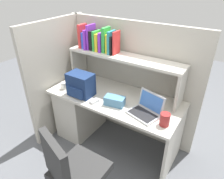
# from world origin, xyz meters

# --- Properties ---
(ground_plane) EXTENTS (8.00, 8.00, 0.00)m
(ground_plane) POSITION_xyz_m (0.00, 0.00, 0.00)
(ground_plane) COLOR #595B60
(desk) EXTENTS (1.60, 0.70, 0.73)m
(desk) POSITION_xyz_m (-0.39, 0.00, 0.40)
(desk) COLOR beige
(desk) RESTS_ON ground_plane
(cubicle_partition_rear) EXTENTS (1.84, 0.05, 1.55)m
(cubicle_partition_rear) POSITION_xyz_m (0.00, 0.38, 0.78)
(cubicle_partition_rear) COLOR #B2ADA0
(cubicle_partition_rear) RESTS_ON ground_plane
(cubicle_partition_left) EXTENTS (0.05, 1.06, 1.55)m
(cubicle_partition_left) POSITION_xyz_m (-0.85, -0.05, 0.78)
(cubicle_partition_left) COLOR #B2ADA0
(cubicle_partition_left) RESTS_ON ground_plane
(overhead_hutch) EXTENTS (1.44, 0.28, 0.45)m
(overhead_hutch) POSITION_xyz_m (0.00, 0.20, 1.08)
(overhead_hutch) COLOR #BCB7AC
(overhead_hutch) RESTS_ON desk
(reference_books_on_shelf) EXTENTS (0.52, 0.18, 0.30)m
(reference_books_on_shelf) POSITION_xyz_m (-0.37, 0.20, 1.30)
(reference_books_on_shelf) COLOR red
(reference_books_on_shelf) RESTS_ON overhead_hutch
(laptop) EXTENTS (0.37, 0.33, 0.22)m
(laptop) POSITION_xyz_m (0.46, -0.11, 0.78)
(laptop) COLOR #B7BABF
(laptop) RESTS_ON desk
(backpack) EXTENTS (0.30, 0.23, 0.27)m
(backpack) POSITION_xyz_m (-0.36, -0.18, 0.86)
(backpack) COLOR navy
(backpack) RESTS_ON desk
(computer_mouse) EXTENTS (0.08, 0.11, 0.03)m
(computer_mouse) POSITION_xyz_m (-0.12, -0.23, 0.75)
(computer_mouse) COLOR silver
(computer_mouse) RESTS_ON desk
(paper_cup) EXTENTS (0.08, 0.08, 0.09)m
(paper_cup) POSITION_xyz_m (-0.64, -0.18, 0.77)
(paper_cup) COLOR white
(paper_cup) RESTS_ON desk
(tissue_box) EXTENTS (0.24, 0.16, 0.10)m
(tissue_box) POSITION_xyz_m (0.10, -0.15, 0.78)
(tissue_box) COLOR teal
(tissue_box) RESTS_ON desk
(snack_canister) EXTENTS (0.10, 0.10, 0.13)m
(snack_canister) POSITION_xyz_m (0.69, -0.18, 0.80)
(snack_canister) COLOR maroon
(snack_canister) RESTS_ON desk
(office_chair) EXTENTS (0.52, 0.54, 0.93)m
(office_chair) POSITION_xyz_m (0.17, -0.93, 0.39)
(office_chair) COLOR black
(office_chair) RESTS_ON ground_plane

